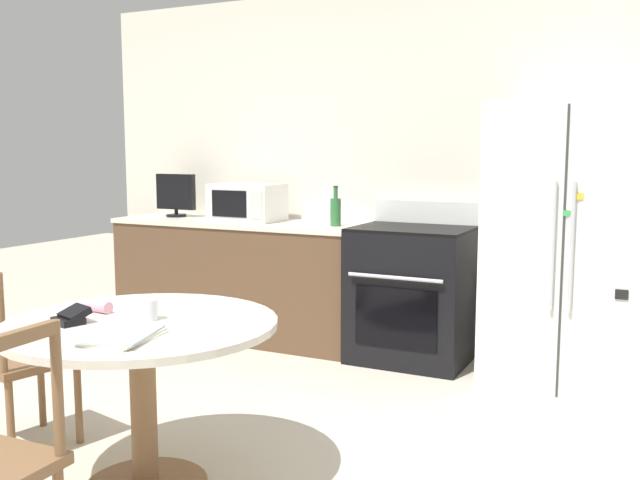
% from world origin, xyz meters
% --- Properties ---
extents(back_wall, '(5.20, 0.10, 2.60)m').
position_xyz_m(back_wall, '(0.00, 2.65, 1.30)').
color(back_wall, silver).
rests_on(back_wall, ground_plane).
extents(kitchen_counter, '(2.01, 0.64, 0.90)m').
position_xyz_m(kitchen_counter, '(-1.21, 2.29, 0.45)').
color(kitchen_counter, brown).
rests_on(kitchen_counter, ground_plane).
extents(refrigerator, '(0.95, 0.78, 1.72)m').
position_xyz_m(refrigerator, '(1.22, 2.20, 0.86)').
color(refrigerator, white).
rests_on(refrigerator, ground_plane).
extents(oven_range, '(0.78, 0.68, 1.08)m').
position_xyz_m(oven_range, '(0.19, 2.26, 0.47)').
color(oven_range, black).
rests_on(oven_range, ground_plane).
extents(microwave, '(0.52, 0.36, 0.28)m').
position_xyz_m(microwave, '(-1.14, 2.29, 1.04)').
color(microwave, white).
rests_on(microwave, kitchen_counter).
extents(countertop_tv, '(0.35, 0.16, 0.34)m').
position_xyz_m(countertop_tv, '(-1.84, 2.31, 1.08)').
color(countertop_tv, black).
rests_on(countertop_tv, kitchen_counter).
extents(counter_bottle, '(0.08, 0.08, 0.29)m').
position_xyz_m(counter_bottle, '(-0.38, 2.25, 1.01)').
color(counter_bottle, '#2D6B38').
rests_on(counter_bottle, kitchen_counter).
extents(dining_table, '(1.14, 1.14, 0.73)m').
position_xyz_m(dining_table, '(-0.20, -0.04, 0.58)').
color(dining_table, beige).
rests_on(dining_table, ground_plane).
extents(dining_chair_left, '(0.50, 0.50, 0.90)m').
position_xyz_m(dining_chair_left, '(-1.02, 0.03, 0.43)').
color(dining_chair_left, brown).
rests_on(dining_chair_left, ground_plane).
extents(candle_glass, '(0.08, 0.08, 0.09)m').
position_xyz_m(candle_glass, '(-0.17, -0.02, 0.77)').
color(candle_glass, silver).
rests_on(candle_glass, dining_table).
extents(folded_napkin, '(0.17, 0.07, 0.05)m').
position_xyz_m(folded_napkin, '(-0.48, -0.00, 0.76)').
color(folded_napkin, pink).
rests_on(folded_napkin, dining_table).
extents(wallet, '(0.15, 0.16, 0.07)m').
position_xyz_m(wallet, '(-0.42, -0.20, 0.76)').
color(wallet, black).
rests_on(wallet, dining_table).
extents(mail_stack, '(0.29, 0.35, 0.02)m').
position_xyz_m(mail_stack, '(-0.07, -0.30, 0.75)').
color(mail_stack, white).
rests_on(mail_stack, dining_table).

